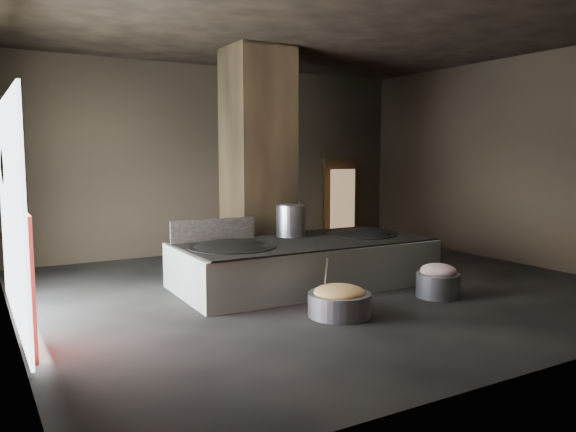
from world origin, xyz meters
TOP-DOWN VIEW (x-y plane):
  - floor at (0.00, 0.00)m, footprint 10.00×9.00m
  - ceiling at (0.00, 0.00)m, footprint 10.00×9.00m
  - back_wall at (0.00, 4.55)m, footprint 10.00×0.10m
  - front_wall at (0.00, -4.55)m, footprint 10.00×0.10m
  - left_wall at (-5.05, 0.00)m, footprint 0.10×9.00m
  - right_wall at (5.05, 0.00)m, footprint 0.10×9.00m
  - pillar at (-0.30, 1.90)m, footprint 1.20×1.20m
  - hearth_platform at (-0.18, 0.30)m, footprint 4.64×2.30m
  - platform_cap at (-0.18, 0.30)m, footprint 4.49×2.16m
  - wok_left at (-1.63, 0.25)m, footprint 1.45×1.45m
  - wok_left_rim at (-1.63, 0.25)m, footprint 1.48×1.48m
  - wok_right at (1.17, 0.35)m, footprint 1.35×1.35m
  - wok_right_rim at (1.17, 0.35)m, footprint 1.38×1.38m
  - stock_pot at (-0.13, 0.85)m, footprint 0.56×0.56m
  - splash_guard at (-1.63, 1.05)m, footprint 1.60×0.09m
  - cook at (0.81, 2.46)m, footprint 0.67×0.50m
  - veg_basin at (-0.76, -1.65)m, footprint 0.95×0.95m
  - veg_fill at (-0.76, -1.65)m, footprint 0.77×0.77m
  - ladle at (-0.91, -1.50)m, footprint 0.19×0.35m
  - meat_basin at (1.32, -1.56)m, footprint 0.90×0.90m
  - meat_fill at (1.32, -1.56)m, footprint 0.60×0.60m
  - doorway_near at (1.20, 4.45)m, footprint 1.18×0.08m
  - doorway_near_glow at (1.36, 4.59)m, footprint 0.86×0.04m
  - doorway_far at (3.60, 4.45)m, footprint 1.18×0.08m
  - doorway_far_glow at (3.47, 4.20)m, footprint 0.79×0.04m
  - left_opening at (-4.95, 0.20)m, footprint 0.04×4.20m
  - pavilion_sliver at (-4.88, -1.10)m, footprint 0.05×0.90m
  - tree_silhouette at (-4.85, 1.30)m, footprint 0.28×1.10m

SIDE VIEW (x-z plane):
  - floor at x=0.00m, z-range -0.10..0.00m
  - veg_basin at x=-0.76m, z-range 0.00..0.35m
  - meat_basin at x=1.32m, z-range 0.00..0.40m
  - veg_fill at x=-0.76m, z-range 0.23..0.47m
  - hearth_platform at x=-0.18m, z-range 0.00..0.80m
  - meat_fill at x=1.32m, z-range 0.34..0.56m
  - ladle at x=-0.91m, z-range 0.22..0.88m
  - wok_left at x=-1.63m, z-range 0.55..0.95m
  - wok_right at x=1.17m, z-range 0.56..0.94m
  - platform_cap at x=-0.18m, z-range 0.80..0.83m
  - wok_left_rim at x=-1.63m, z-range 0.80..0.84m
  - wok_right_rim at x=1.17m, z-range 0.80..0.84m
  - cook at x=0.81m, z-range 0.00..1.67m
  - pavilion_sliver at x=-4.88m, z-range 0.00..1.70m
  - splash_guard at x=-1.63m, z-range 0.83..1.23m
  - doorway_far_glow at x=3.47m, z-range 0.12..1.98m
  - doorway_near_glow at x=1.36m, z-range 0.03..2.07m
  - doorway_near at x=1.20m, z-range -0.09..2.29m
  - doorway_far at x=3.60m, z-range -0.09..2.29m
  - stock_pot at x=-0.13m, z-range 0.83..1.43m
  - left_opening at x=-4.95m, z-range 0.05..3.15m
  - tree_silhouette at x=-4.85m, z-range 1.65..2.75m
  - back_wall at x=0.00m, z-range 0.00..4.50m
  - front_wall at x=0.00m, z-range 0.00..4.50m
  - left_wall at x=-5.05m, z-range 0.00..4.50m
  - right_wall at x=5.05m, z-range 0.00..4.50m
  - pillar at x=-0.30m, z-range 0.00..4.50m
  - ceiling at x=0.00m, z-range 4.50..4.60m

